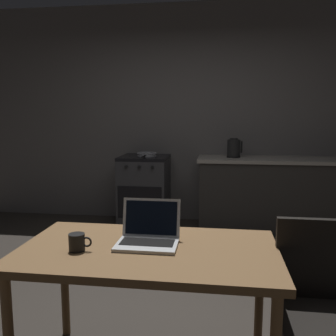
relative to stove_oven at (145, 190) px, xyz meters
name	(u,v)px	position (x,y,z in m)	size (l,w,h in m)	color
ground_plane	(164,300)	(0.54, -1.95, -0.45)	(12.00, 12.00, 0.00)	#2D2823
back_wall	(212,115)	(0.84, 0.35, 0.97)	(6.40, 0.10, 2.82)	#5A5554
kitchen_counter	(286,194)	(1.77, 0.00, 0.00)	(2.16, 0.64, 0.89)	#282623
stove_oven	(145,190)	(0.00, 0.00, 0.00)	(0.60, 0.62, 0.89)	#2D2D30
dining_table	(148,261)	(0.59, -2.79, 0.21)	(1.34, 0.76, 0.73)	brown
chair	(316,298)	(1.44, -2.79, 0.07)	(0.40, 0.40, 0.89)	black
laptop	(148,236)	(0.58, -2.73, 0.33)	(0.32, 0.27, 0.22)	silver
electric_kettle	(234,148)	(1.12, 0.00, 0.56)	(0.19, 0.17, 0.24)	black
frying_pan	(147,154)	(0.04, -0.03, 0.47)	(0.25, 0.43, 0.05)	gray
coffee_mug	(77,242)	(0.24, -2.88, 0.33)	(0.12, 0.08, 0.09)	black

